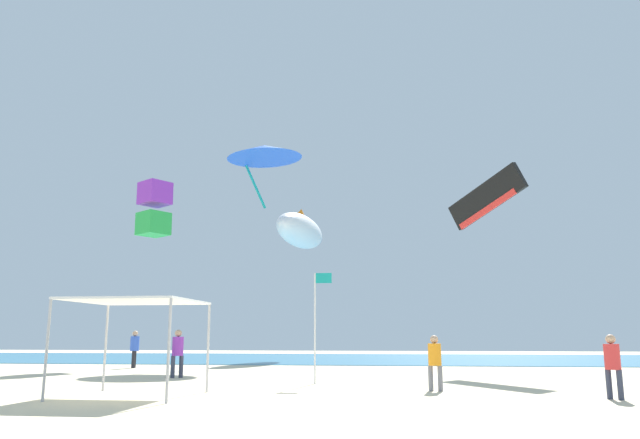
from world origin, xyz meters
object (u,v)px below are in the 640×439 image
Objects in this scene: canopy_tent at (136,304)px; banner_flag at (317,316)px; kite_parafoil_black at (486,198)px; kite_delta_blue at (264,152)px; person_leftmost at (178,349)px; kite_box_purple at (154,209)px; person_central at (435,358)px; person_rightmost at (135,346)px; kite_inflatable_white at (300,231)px; person_near_tent at (612,361)px.

banner_flag reaches higher than canopy_tent.
kite_parafoil_black is (11.27, 12.78, 5.56)m from canopy_tent.
canopy_tent is 0.50× the size of kite_delta_blue.
kite_box_purple is at bearing -96.98° from person_leftmost.
banner_flag reaches higher than person_central.
kite_box_purple is at bearing -92.79° from kite_delta_blue.
person_rightmost is at bearing -91.70° from person_leftmost.
kite_inflatable_white is (-11.19, 14.04, 1.13)m from kite_parafoil_black.
canopy_tent is 1.05× the size of kite_box_purple.
kite_inflatable_white is (1.04, 7.57, -3.65)m from kite_delta_blue.
kite_parafoil_black is at bearing 29.94° from kite_delta_blue.
person_near_tent is 0.43× the size of banner_flag.
person_rightmost is 13.78m from kite_delta_blue.
person_rightmost is (-18.87, 13.53, 0.15)m from person_near_tent.
person_rightmost is 16.18m from kite_inflatable_white.
person_rightmost is 7.77m from kite_box_purple.
person_rightmost is (-4.93, 7.04, 0.02)m from person_leftmost.
kite_parafoil_black is 0.52× the size of kite_delta_blue.
person_rightmost is at bearing -18.81° from kite_inflatable_white.
canopy_tent is at bearing -29.29° from kite_delta_blue.
kite_parafoil_black is (17.71, -1.59, 6.88)m from person_rightmost.
person_central is at bearing -3.51° from kite_delta_blue.
kite_parafoil_black reaches higher than person_central.
canopy_tent is 17.92m from kite_parafoil_black.
person_rightmost is at bearing -144.29° from kite_box_purple.
kite_delta_blue is (5.57, 3.13, 4.09)m from kite_box_purple.
person_near_tent is 0.25× the size of kite_delta_blue.
kite_inflatable_white is (-4.19, 21.85, 6.87)m from banner_flag.
kite_parafoil_black is (3.19, 10.07, 7.03)m from person_central.
canopy_tent is 15.80m from person_rightmost.
person_near_tent is at bearing 34.23° from kite_inflatable_white.
person_rightmost reaches higher than person_leftmost.
person_central is at bearing 119.18° from kite_parafoil_black.
person_near_tent is (12.43, 0.84, -1.47)m from canopy_tent.
person_central is at bearing 18.55° from canopy_tent.
banner_flag is at bearing 94.90° from kite_parafoil_black.
kite_delta_blue is (-0.96, 19.26, 10.34)m from canopy_tent.
banner_flag is (-3.80, 2.26, 1.30)m from person_central.
person_near_tent is 0.48× the size of kite_parafoil_black.
canopy_tent is at bearing -130.67° from banner_flag.
person_leftmost is at bearing 157.78° from banner_flag.
person_leftmost is at bearing -117.56° from kite_box_purple.
person_leftmost is 0.98× the size of person_rightmost.
canopy_tent is 21.88m from kite_delta_blue.
kite_delta_blue is at bearing 110.11° from banner_flag.
kite_delta_blue is (-5.23, 14.29, 10.52)m from banner_flag.
kite_delta_blue reaches higher than kite_parafoil_black.
person_near_tent is 25.65m from kite_delta_blue.
kite_parafoil_black is 1.10× the size of kite_box_purple.
banner_flag is at bearing -145.09° from person_rightmost.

